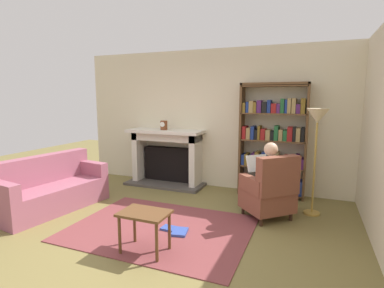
# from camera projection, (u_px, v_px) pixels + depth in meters

# --- Properties ---
(ground) EXTENTS (14.00, 14.00, 0.00)m
(ground) POSITION_uv_depth(u_px,v_px,m) (150.00, 238.00, 3.84)
(ground) COLOR olive
(back_wall) EXTENTS (5.60, 0.10, 2.70)m
(back_wall) POSITION_uv_depth(u_px,v_px,m) (213.00, 119.00, 5.97)
(back_wall) COLOR beige
(back_wall) RESTS_ON ground
(side_wall_right) EXTENTS (0.10, 5.20, 2.70)m
(side_wall_right) POSITION_uv_depth(u_px,v_px,m) (380.00, 132.00, 3.80)
(side_wall_right) COLOR beige
(side_wall_right) RESTS_ON ground
(area_rug) EXTENTS (2.40, 1.80, 0.01)m
(area_rug) POSITION_uv_depth(u_px,v_px,m) (161.00, 228.00, 4.12)
(area_rug) COLOR brown
(area_rug) RESTS_ON ground
(fireplace) EXTENTS (1.60, 0.64, 1.14)m
(fireplace) POSITION_uv_depth(u_px,v_px,m) (167.00, 155.00, 6.19)
(fireplace) COLOR #4C4742
(fireplace) RESTS_ON ground
(mantel_clock) EXTENTS (0.14, 0.14, 0.18)m
(mantel_clock) POSITION_uv_depth(u_px,v_px,m) (164.00, 125.00, 6.01)
(mantel_clock) COLOR brown
(mantel_clock) RESTS_ON fireplace
(bookshelf) EXTENTS (1.17, 0.32, 2.03)m
(bookshelf) POSITION_uv_depth(u_px,v_px,m) (273.00, 142.00, 5.38)
(bookshelf) COLOR brown
(bookshelf) RESTS_ON ground
(armchair_reading) EXTENTS (0.89, 0.89, 0.97)m
(armchair_reading) POSITION_uv_depth(u_px,v_px,m) (270.00, 191.00, 4.39)
(armchair_reading) COLOR #331E14
(armchair_reading) RESTS_ON ground
(seated_reader) EXTENTS (0.58, 0.59, 1.14)m
(seated_reader) POSITION_uv_depth(u_px,v_px,m) (266.00, 176.00, 4.47)
(seated_reader) COLOR silver
(seated_reader) RESTS_ON ground
(sofa_floral) EXTENTS (0.96, 1.79, 0.85)m
(sofa_floral) POSITION_uv_depth(u_px,v_px,m) (51.00, 189.00, 4.81)
(sofa_floral) COLOR #9F576A
(sofa_floral) RESTS_ON ground
(side_table) EXTENTS (0.56, 0.39, 0.49)m
(side_table) POSITION_uv_depth(u_px,v_px,m) (145.00, 219.00, 3.44)
(side_table) COLOR brown
(side_table) RESTS_ON ground
(scattered_books) EXTENTS (0.40, 0.28, 0.03)m
(scattered_books) POSITION_uv_depth(u_px,v_px,m) (176.00, 230.00, 4.00)
(scattered_books) COLOR #334CA5
(scattered_books) RESTS_ON area_rug
(floor_lamp) EXTENTS (0.32, 0.32, 1.62)m
(floor_lamp) POSITION_uv_depth(u_px,v_px,m) (317.00, 125.00, 4.43)
(floor_lamp) COLOR #B7933F
(floor_lamp) RESTS_ON ground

